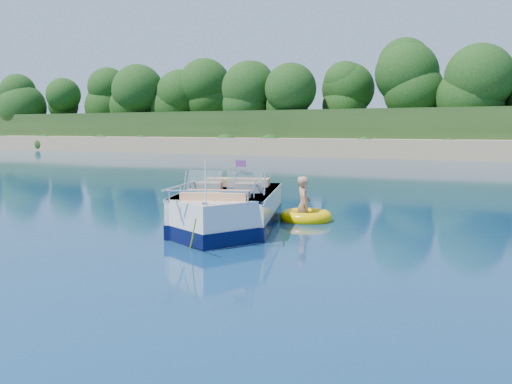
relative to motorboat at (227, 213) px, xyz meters
The scene contains 6 objects.
ground 2.20m from the motorboat, 107.86° to the right, with size 160.00×160.00×0.00m, color #091E44.
shoreline 61.72m from the motorboat, 90.62° to the left, with size 170.00×59.00×6.00m.
treeline 39.30m from the motorboat, 90.92° to the left, with size 150.00×7.12×8.19m.
motorboat is the anchor object (origin of this frame).
tow_tube 2.32m from the motorboat, 60.06° to the left, with size 1.76×1.76×0.36m.
boy 2.37m from the motorboat, 63.63° to the left, with size 0.55×0.36×1.50m, color tan.
Camera 1 is at (7.55, -9.27, 2.35)m, focal length 40.00 mm.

